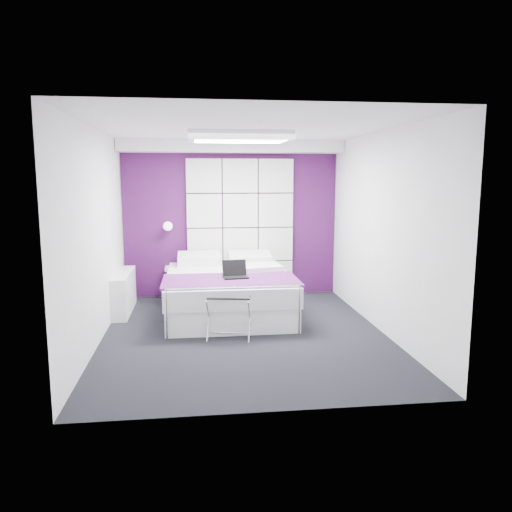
{
  "coord_description": "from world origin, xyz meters",
  "views": [
    {
      "loc": [
        -0.62,
        -6.2,
        2.0
      ],
      "look_at": [
        0.19,
        0.35,
        0.96
      ],
      "focal_mm": 35.0,
      "sensor_mm": 36.0,
      "label": 1
    }
  ],
  "objects_px": {
    "nightstand": "(178,268)",
    "luggage_rack": "(229,317)",
    "laptop": "(235,273)",
    "radiator": "(124,292)",
    "bed": "(228,291)",
    "wall_lamp": "(168,226)"
  },
  "relations": [
    {
      "from": "wall_lamp",
      "to": "luggage_rack",
      "type": "bearing_deg",
      "value": -68.8
    },
    {
      "from": "wall_lamp",
      "to": "bed",
      "type": "relative_size",
      "value": 0.07
    },
    {
      "from": "radiator",
      "to": "luggage_rack",
      "type": "height_order",
      "value": "radiator"
    },
    {
      "from": "nightstand",
      "to": "wall_lamp",
      "type": "bearing_deg",
      "value": 165.28
    },
    {
      "from": "radiator",
      "to": "nightstand",
      "type": "xyz_separation_m",
      "value": [
        0.79,
        0.72,
        0.22
      ]
    },
    {
      "from": "bed",
      "to": "nightstand",
      "type": "relative_size",
      "value": 5.27
    },
    {
      "from": "wall_lamp",
      "to": "luggage_rack",
      "type": "height_order",
      "value": "wall_lamp"
    },
    {
      "from": "radiator",
      "to": "bed",
      "type": "xyz_separation_m",
      "value": [
        1.55,
        -0.27,
        0.03
      ]
    },
    {
      "from": "radiator",
      "to": "laptop",
      "type": "xyz_separation_m",
      "value": [
        1.62,
        -0.71,
        0.39
      ]
    },
    {
      "from": "laptop",
      "to": "nightstand",
      "type": "bearing_deg",
      "value": 113.35
    },
    {
      "from": "luggage_rack",
      "to": "laptop",
      "type": "relative_size",
      "value": 1.6
    },
    {
      "from": "wall_lamp",
      "to": "nightstand",
      "type": "height_order",
      "value": "wall_lamp"
    },
    {
      "from": "nightstand",
      "to": "luggage_rack",
      "type": "xyz_separation_m",
      "value": [
        0.69,
        -2.14,
        -0.25
      ]
    },
    {
      "from": "wall_lamp",
      "to": "luggage_rack",
      "type": "distance_m",
      "value": 2.53
    },
    {
      "from": "luggage_rack",
      "to": "laptop",
      "type": "height_order",
      "value": "laptop"
    },
    {
      "from": "wall_lamp",
      "to": "nightstand",
      "type": "relative_size",
      "value": 0.35
    },
    {
      "from": "radiator",
      "to": "nightstand",
      "type": "distance_m",
      "value": 1.09
    },
    {
      "from": "bed",
      "to": "nightstand",
      "type": "xyz_separation_m",
      "value": [
        -0.76,
        0.99,
        0.19
      ]
    },
    {
      "from": "luggage_rack",
      "to": "laptop",
      "type": "distance_m",
      "value": 0.84
    },
    {
      "from": "bed",
      "to": "radiator",
      "type": "bearing_deg",
      "value": 170.11
    },
    {
      "from": "luggage_rack",
      "to": "wall_lamp",
      "type": "bearing_deg",
      "value": 122.09
    },
    {
      "from": "nightstand",
      "to": "radiator",
      "type": "bearing_deg",
      "value": -137.74
    }
  ]
}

